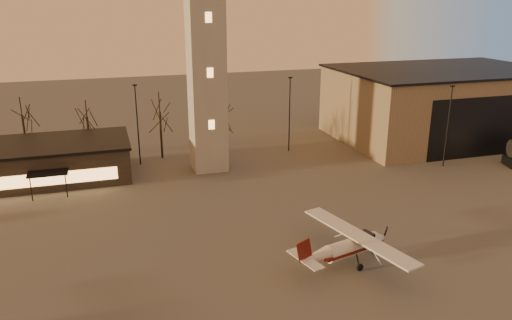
{
  "coord_description": "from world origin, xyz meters",
  "views": [
    {
      "loc": [
        -11.84,
        -27.31,
        19.97
      ],
      "look_at": [
        0.73,
        13.0,
        6.25
      ],
      "focal_mm": 35.0,
      "sensor_mm": 36.0,
      "label": 1
    }
  ],
  "objects_px": {
    "cessna_front": "(353,249)",
    "terminal": "(15,163)",
    "hangar": "(441,103)",
    "control_tower": "(205,32)"
  },
  "relations": [
    {
      "from": "cessna_front",
      "to": "terminal",
      "type": "bearing_deg",
      "value": 120.99
    },
    {
      "from": "hangar",
      "to": "terminal",
      "type": "height_order",
      "value": "hangar"
    },
    {
      "from": "hangar",
      "to": "cessna_front",
      "type": "distance_m",
      "value": 42.55
    },
    {
      "from": "hangar",
      "to": "cessna_front",
      "type": "xyz_separation_m",
      "value": [
        -30.0,
        -29.91,
        -4.04
      ]
    },
    {
      "from": "hangar",
      "to": "terminal",
      "type": "xyz_separation_m",
      "value": [
        -57.99,
        -2.0,
        -3.0
      ]
    },
    {
      "from": "hangar",
      "to": "control_tower",
      "type": "bearing_deg",
      "value": -173.69
    },
    {
      "from": "control_tower",
      "to": "terminal",
      "type": "relative_size",
      "value": 1.28
    },
    {
      "from": "cessna_front",
      "to": "control_tower",
      "type": "bearing_deg",
      "value": 88.94
    },
    {
      "from": "hangar",
      "to": "terminal",
      "type": "bearing_deg",
      "value": -178.03
    },
    {
      "from": "control_tower",
      "to": "hangar",
      "type": "distance_m",
      "value": 37.9
    }
  ]
}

